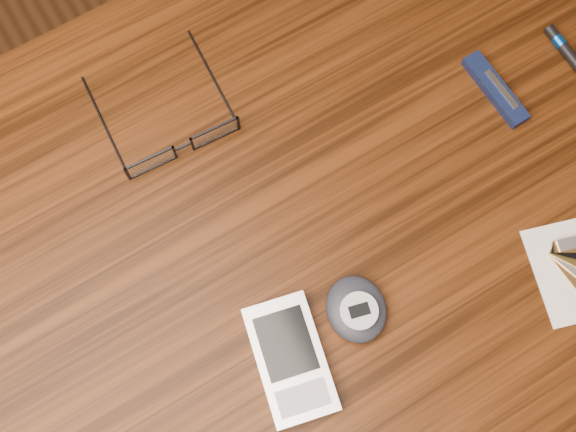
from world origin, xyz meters
The scene contains 7 objects.
ground centered at (0.00, 0.00, 0.00)m, with size 3.80×3.80×0.00m, color #472814.
desk centered at (0.00, 0.00, 0.65)m, with size 1.00×0.70×0.75m.
eyeglasses centered at (0.01, 0.15, 0.76)m, with size 0.14×0.14×0.03m.
pda_phone centered at (-0.01, -0.11, 0.76)m, with size 0.09×0.13×0.02m.
pedometer centered at (0.07, -0.10, 0.76)m, with size 0.08×0.08×0.03m.
pocket_knife centered at (0.34, 0.03, 0.76)m, with size 0.02×0.10×0.01m.
black_blue_pen centered at (0.43, 0.02, 0.76)m, with size 0.01×0.09×0.01m.
Camera 1 is at (-0.05, -0.17, 1.47)m, focal length 45.00 mm.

